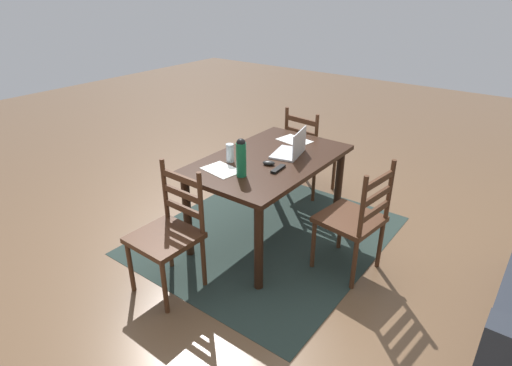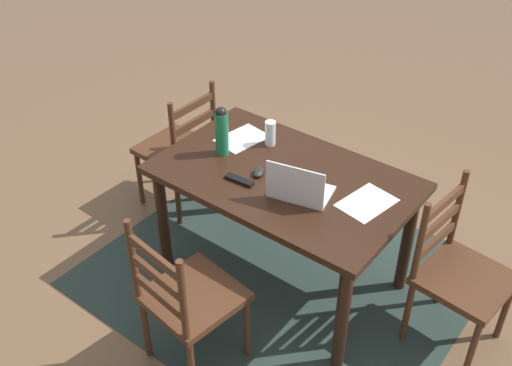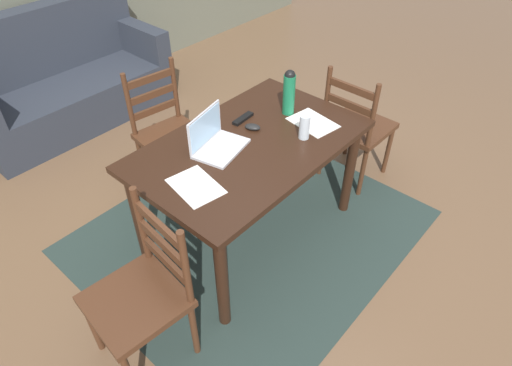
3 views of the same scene
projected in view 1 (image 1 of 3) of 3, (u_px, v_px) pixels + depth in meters
The scene contains 13 objects.
ground_plane at pixel (268, 235), 3.87m from camera, with size 14.00×14.00×0.00m, color brown.
area_rug at pixel (268, 235), 3.87m from camera, with size 2.17×1.89×0.01m, color #283833.
dining_table at pixel (269, 169), 3.58m from camera, with size 1.43×0.89×0.77m.
chair_far_head at pixel (354, 220), 3.23m from camera, with size 0.49×0.49×0.95m.
chair_right_near at pixel (169, 234), 3.05m from camera, with size 0.45×0.45×0.95m.
chair_left_near at pixel (309, 152), 4.49m from camera, with size 0.48×0.48×0.95m.
laptop at pixel (292, 149), 3.57m from camera, with size 0.36×0.29×0.23m.
water_bottle at pixel (241, 157), 3.15m from camera, with size 0.08×0.08×0.30m.
drinking_glass at pixel (230, 153), 3.44m from camera, with size 0.06×0.06×0.15m, color silver.
computer_mouse at pixel (269, 163), 3.40m from camera, with size 0.06×0.10×0.03m, color black.
tv_remote at pixel (278, 169), 3.31m from camera, with size 0.04×0.17×0.02m, color black.
paper_stack_left at pixel (294, 140), 3.92m from camera, with size 0.21×0.30×0.00m, color white.
paper_stack_right at pixel (221, 170), 3.31m from camera, with size 0.21×0.30×0.00m, color white.
Camera 1 is at (2.68, 1.88, 2.13)m, focal length 29.43 mm.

